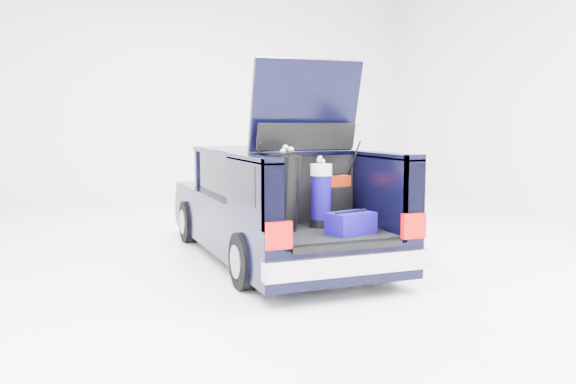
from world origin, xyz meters
name	(u,v)px	position (x,y,z in m)	size (l,w,h in m)	color
ground	(274,257)	(0.00, 0.00, 0.00)	(14.00, 14.00, 0.00)	white
car	(271,206)	(0.00, 0.11, 0.67)	(1.87, 4.65, 2.47)	black
red_suitcase	(333,200)	(0.33, -1.09, 0.88)	(0.40, 0.31, 0.60)	maroon
black_golf_bag	(287,193)	(-0.35, -1.36, 1.02)	(0.36, 0.40, 0.93)	black
blue_golf_bag	(321,195)	(0.11, -1.23, 0.97)	(0.27, 0.27, 0.81)	black
blue_duffel	(351,223)	(0.23, -1.74, 0.72)	(0.54, 0.42, 0.25)	#120575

